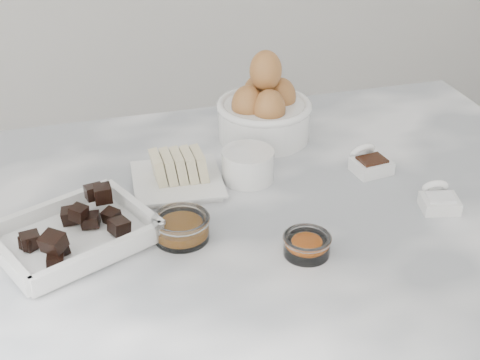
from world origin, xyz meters
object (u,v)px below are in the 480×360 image
object	(u,v)px
egg_bowl	(264,110)
vanilla_spoon	(369,162)
honey_bowl	(181,227)
butter_plate	(175,174)
sugar_ramekin	(248,164)
zest_bowl	(307,244)
salt_spoon	(438,199)
chocolate_dish	(74,230)

from	to	relation	value
egg_bowl	vanilla_spoon	distance (m)	0.22
egg_bowl	honey_bowl	xyz separation A→B (m)	(-0.21, -0.28, -0.04)
vanilla_spoon	egg_bowl	bearing A→B (deg)	128.93
butter_plate	sugar_ramekin	world-z (taller)	butter_plate
zest_bowl	salt_spoon	world-z (taller)	salt_spoon
chocolate_dish	vanilla_spoon	size ratio (longest dim) A/B	3.22
butter_plate	zest_bowl	world-z (taller)	butter_plate
chocolate_dish	butter_plate	bearing A→B (deg)	35.46
sugar_ramekin	butter_plate	bearing A→B (deg)	175.17
chocolate_dish	vanilla_spoon	xyz separation A→B (m)	(0.50, 0.08, -0.01)
egg_bowl	butter_plate	bearing A→B (deg)	-145.87
sugar_ramekin	vanilla_spoon	xyz separation A→B (m)	(0.21, -0.03, -0.01)
zest_bowl	vanilla_spoon	world-z (taller)	vanilla_spoon
sugar_ramekin	zest_bowl	xyz separation A→B (m)	(0.02, -0.22, -0.01)
egg_bowl	honey_bowl	world-z (taller)	egg_bowl
sugar_ramekin	zest_bowl	bearing A→B (deg)	-84.58
butter_plate	zest_bowl	size ratio (longest dim) A/B	2.23
chocolate_dish	honey_bowl	world-z (taller)	chocolate_dish
chocolate_dish	egg_bowl	world-z (taller)	egg_bowl
honey_bowl	zest_bowl	xyz separation A→B (m)	(0.16, -0.09, -0.00)
chocolate_dish	egg_bowl	bearing A→B (deg)	34.76
zest_bowl	vanilla_spoon	distance (m)	0.27
butter_plate	sugar_ramekin	xyz separation A→B (m)	(0.12, -0.01, 0.01)
sugar_ramekin	salt_spoon	size ratio (longest dim) A/B	1.12
sugar_ramekin	zest_bowl	world-z (taller)	sugar_ramekin
sugar_ramekin	vanilla_spoon	size ratio (longest dim) A/B	1.08
chocolate_dish	salt_spoon	size ratio (longest dim) A/B	3.36
butter_plate	honey_bowl	bearing A→B (deg)	-97.59
chocolate_dish	sugar_ramekin	size ratio (longest dim) A/B	2.99
sugar_ramekin	honey_bowl	bearing A→B (deg)	-135.58
chocolate_dish	egg_bowl	distance (m)	0.45
sugar_ramekin	honey_bowl	world-z (taller)	sugar_ramekin
sugar_ramekin	vanilla_spoon	bearing A→B (deg)	-7.55
egg_bowl	salt_spoon	bearing A→B (deg)	-58.06
chocolate_dish	egg_bowl	size ratio (longest dim) A/B	1.48
sugar_ramekin	egg_bowl	bearing A→B (deg)	63.00
honey_bowl	sugar_ramekin	bearing A→B (deg)	44.42
chocolate_dish	butter_plate	xyz separation A→B (m)	(0.17, 0.12, -0.00)
sugar_ramekin	salt_spoon	bearing A→B (deg)	-32.07
sugar_ramekin	honey_bowl	xyz separation A→B (m)	(-0.14, -0.14, -0.01)
butter_plate	honey_bowl	distance (m)	0.15
chocolate_dish	sugar_ramekin	bearing A→B (deg)	20.89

